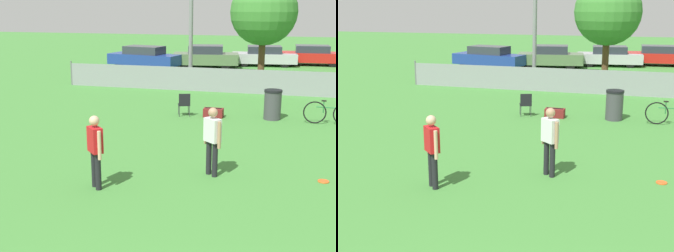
# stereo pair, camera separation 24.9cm
# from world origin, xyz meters

# --- Properties ---
(fence_backline) EXTENTS (20.04, 0.07, 1.21)m
(fence_backline) POSITION_xyz_m (0.00, 18.00, 0.55)
(fence_backline) COLOR gray
(fence_backline) RESTS_ON ground_plane
(tree_near_pole) EXTENTS (3.15, 3.15, 5.17)m
(tree_near_pole) POSITION_xyz_m (-0.82, 19.82, 3.58)
(tree_near_pole) COLOR brown
(tree_near_pole) RESTS_ON ground_plane
(player_thrower_red) EXTENTS (0.44, 0.44, 1.63)m
(player_thrower_red) POSITION_xyz_m (-3.18, 5.69, 0.94)
(player_thrower_red) COLOR black
(player_thrower_red) RESTS_ON ground_plane
(player_receiver_white) EXTENTS (0.45, 0.42, 1.63)m
(player_receiver_white) POSITION_xyz_m (-0.91, 7.15, 0.94)
(player_receiver_white) COLOR black
(player_receiver_white) RESTS_ON ground_plane
(frisbee_disc) EXTENTS (0.25, 0.25, 0.03)m
(frisbee_disc) POSITION_xyz_m (1.62, 7.40, 0.01)
(frisbee_disc) COLOR #E5591E
(frisbee_disc) RESTS_ON ground_plane
(folding_chair_sideline) EXTENTS (0.53, 0.53, 0.84)m
(folding_chair_sideline) POSITION_xyz_m (-2.96, 12.89, 0.48)
(folding_chair_sideline) COLOR #333338
(folding_chair_sideline) RESTS_ON ground_plane
(bicycle_sideline) EXTENTS (1.72, 0.44, 0.82)m
(bicycle_sideline) POSITION_xyz_m (2.02, 12.99, 0.39)
(bicycle_sideline) COLOR black
(bicycle_sideline) RESTS_ON ground_plane
(trash_bin) EXTENTS (0.62, 0.62, 1.05)m
(trash_bin) POSITION_xyz_m (0.13, 13.25, 0.53)
(trash_bin) COLOR #3F3F44
(trash_bin) RESTS_ON ground_plane
(gear_bag_sideline) EXTENTS (0.69, 0.38, 0.34)m
(gear_bag_sideline) POSITION_xyz_m (-1.91, 13.03, 0.16)
(gear_bag_sideline) COLOR maroon
(gear_bag_sideline) RESTS_ON ground_plane
(parked_car_blue) EXTENTS (4.84, 2.56, 1.38)m
(parked_car_blue) POSITION_xyz_m (-8.59, 25.35, 0.68)
(parked_car_blue) COLOR black
(parked_car_blue) RESTS_ON ground_plane
(parked_car_olive) EXTENTS (4.39, 2.45, 1.40)m
(parked_car_olive) POSITION_xyz_m (-4.87, 26.72, 0.69)
(parked_car_olive) COLOR black
(parked_car_olive) RESTS_ON ground_plane
(parked_car_silver) EXTENTS (4.38, 2.37, 1.30)m
(parked_car_silver) POSITION_xyz_m (-1.31, 28.54, 0.64)
(parked_car_silver) COLOR black
(parked_car_silver) RESTS_ON ground_plane
(parked_car_red) EXTENTS (4.25, 1.92, 1.32)m
(parked_car_red) POSITION_xyz_m (1.75, 29.68, 0.66)
(parked_car_red) COLOR black
(parked_car_red) RESTS_ON ground_plane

